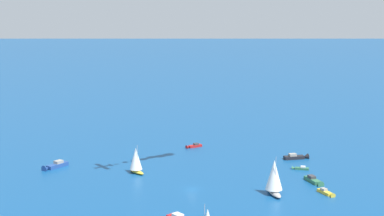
# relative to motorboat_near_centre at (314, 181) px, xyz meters

# --- Properties ---
(ground_plane) EXTENTS (2000.00, 2000.00, 0.00)m
(ground_plane) POSITION_rel_motorboat_near_centre_xyz_m (38.13, 8.34, -0.68)
(ground_plane) COLOR navy
(motorboat_near_centre) EXTENTS (5.29, 8.91, 2.52)m
(motorboat_near_centre) POSITION_rel_motorboat_near_centre_xyz_m (0.00, 0.00, 0.00)
(motorboat_near_centre) COLOR #33704C
(motorboat_near_centre) RESTS_ON ground_plane
(motorboat_far_port) EXTENTS (4.59, 6.72, 1.94)m
(motorboat_far_port) POSITION_rel_motorboat_near_centre_xyz_m (-1.79, 10.77, -0.16)
(motorboat_far_port) COLOR gold
(motorboat_far_port) RESTS_ON ground_plane
(motorboat_far_stbd) EXTENTS (6.58, 5.33, 1.97)m
(motorboat_far_stbd) POSITION_rel_motorboat_near_centre_xyz_m (40.29, -43.24, -0.15)
(motorboat_far_stbd) COLOR #B21E1E
(motorboat_far_stbd) RESTS_ON ground_plane
(motorboat_offshore) EXTENTS (5.86, 2.48, 1.65)m
(motorboat_offshore) POSITION_rel_motorboat_near_centre_xyz_m (2.56, -14.74, -0.24)
(motorboat_offshore) COLOR #33704C
(motorboat_offshore) RESTS_ON ground_plane
(motorboat_trailing) EXTENTS (9.49, 4.69, 2.67)m
(motorboat_trailing) POSITION_rel_motorboat_near_centre_xyz_m (1.52, -28.35, 0.04)
(motorboat_trailing) COLOR black
(motorboat_trailing) RESTS_ON ground_plane
(sailboat_ahead) EXTENTS (6.60, 7.03, 9.72)m
(sailboat_ahead) POSITION_rel_motorboat_near_centre_xyz_m (57.62, -7.99, 3.76)
(sailboat_ahead) COLOR gold
(sailboat_ahead) RESTS_ON ground_plane
(motorboat_mid_cluster) EXTENTS (7.50, 9.69, 2.87)m
(motorboat_mid_cluster) POSITION_rel_motorboat_near_centre_xyz_m (86.62, -12.22, 0.09)
(motorboat_mid_cluster) COLOR #23478C
(motorboat_mid_cluster) RESTS_ON ground_plane
(sailboat_outer_ring_b) EXTENTS (6.12, 9.48, 11.77)m
(sailboat_outer_ring_b) POSITION_rel_motorboat_near_centre_xyz_m (13.80, 11.44, 4.69)
(sailboat_outer_ring_b) COLOR #9E9993
(sailboat_outer_ring_b) RESTS_ON ground_plane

